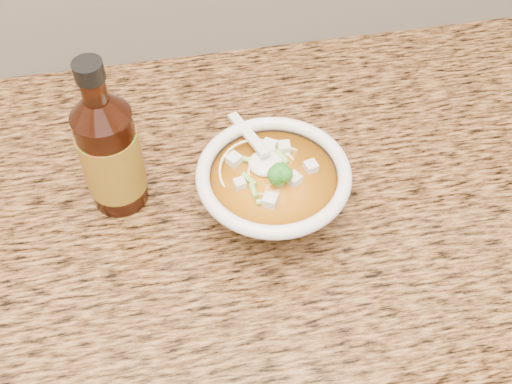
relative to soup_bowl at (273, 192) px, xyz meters
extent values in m
cube|color=olive|center=(-0.17, 0.00, -0.06)|extent=(4.00, 0.68, 0.04)
cylinder|color=white|center=(0.00, 0.00, -0.04)|extent=(0.07, 0.07, 0.01)
torus|color=white|center=(0.00, 0.00, 0.03)|extent=(0.17, 0.17, 0.02)
torus|color=beige|center=(0.01, -0.01, 0.02)|extent=(0.11, 0.11, 0.00)
torus|color=beige|center=(0.01, 0.01, 0.02)|extent=(0.09, 0.09, 0.00)
torus|color=beige|center=(0.02, 0.00, 0.02)|extent=(0.06, 0.06, 0.00)
torus|color=beige|center=(0.01, 0.01, 0.02)|extent=(0.06, 0.06, 0.00)
torus|color=beige|center=(-0.01, 0.01, 0.02)|extent=(0.06, 0.06, 0.00)
torus|color=beige|center=(0.01, 0.00, 0.02)|extent=(0.06, 0.06, 0.00)
torus|color=beige|center=(-0.01, -0.01, 0.02)|extent=(0.06, 0.06, 0.00)
torus|color=beige|center=(0.00, 0.00, 0.02)|extent=(0.10, 0.10, 0.00)
torus|color=beige|center=(0.00, -0.01, 0.01)|extent=(0.10, 0.10, 0.00)
cube|color=silver|center=(0.02, -0.04, 0.03)|extent=(0.02, 0.02, 0.02)
cube|color=silver|center=(0.00, 0.02, 0.03)|extent=(0.02, 0.02, 0.01)
cube|color=silver|center=(0.00, -0.02, 0.03)|extent=(0.02, 0.02, 0.01)
cube|color=silver|center=(-0.02, 0.01, 0.03)|extent=(0.01, 0.01, 0.01)
cube|color=silver|center=(-0.01, -0.02, 0.03)|extent=(0.01, 0.01, 0.01)
cube|color=silver|center=(0.02, 0.01, 0.03)|extent=(0.02, 0.02, 0.01)
cube|color=silver|center=(-0.01, -0.05, 0.03)|extent=(0.01, 0.01, 0.01)
cube|color=silver|center=(0.03, 0.02, 0.03)|extent=(0.02, 0.02, 0.01)
ellipsoid|color=#196014|center=(0.00, -0.01, 0.04)|extent=(0.03, 0.03, 0.03)
cylinder|color=#86D552|center=(0.04, 0.00, 0.03)|extent=(0.01, 0.02, 0.01)
cylinder|color=#86D552|center=(0.02, -0.05, 0.03)|extent=(0.02, 0.01, 0.01)
cylinder|color=#86D552|center=(-0.02, 0.02, 0.03)|extent=(0.02, 0.02, 0.01)
cylinder|color=#86D552|center=(0.02, 0.04, 0.03)|extent=(0.02, 0.01, 0.01)
cylinder|color=#86D552|center=(0.03, -0.02, 0.03)|extent=(0.02, 0.01, 0.01)
cylinder|color=#86D552|center=(0.03, 0.00, 0.03)|extent=(0.02, 0.01, 0.01)
cylinder|color=#86D552|center=(-0.03, -0.02, 0.03)|extent=(0.02, 0.01, 0.01)
ellipsoid|color=white|center=(-0.01, 0.02, 0.03)|extent=(0.04, 0.04, 0.01)
cube|color=white|center=(-0.02, 0.06, 0.03)|extent=(0.04, 0.09, 0.02)
cylinder|color=#381307|center=(-0.18, 0.06, 0.03)|extent=(0.08, 0.08, 0.14)
cylinder|color=#381307|center=(-0.18, 0.06, 0.13)|extent=(0.03, 0.03, 0.03)
cylinder|color=black|center=(-0.18, 0.06, 0.16)|extent=(0.04, 0.04, 0.02)
cylinder|color=red|center=(-0.18, 0.06, 0.03)|extent=(0.09, 0.09, 0.09)
camera|label=1|loc=(-0.10, -0.45, 0.58)|focal=45.00mm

